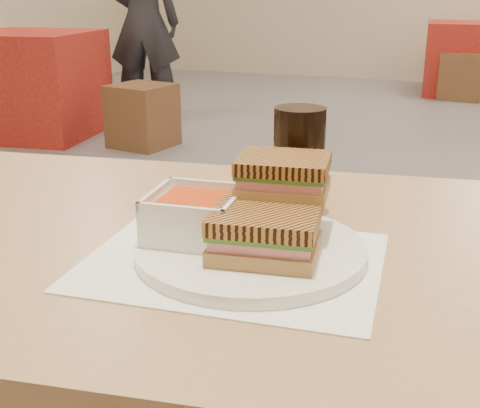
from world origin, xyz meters
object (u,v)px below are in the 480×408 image
(soup_bowl, at_px, (195,217))
(bg_chair_0r, at_px, (143,116))
(plate, at_px, (251,250))
(bg_table_2, at_px, (466,59))
(panini_lower, at_px, (265,234))
(cola_glass, at_px, (299,162))
(bg_table_0, at_px, (35,84))
(patron_a, at_px, (143,22))
(bg_chair_0l, at_px, (7,104))
(bg_chair_2l, at_px, (463,76))
(main_table, at_px, (217,313))

(soup_bowl, xyz_separation_m, bg_chair_0r, (-1.78, 3.14, -0.58))
(plate, distance_m, soup_bowl, 0.08)
(bg_chair_0r, bearing_deg, bg_table_2, 56.67)
(panini_lower, height_order, cola_glass, cola_glass)
(plate, distance_m, cola_glass, 0.19)
(panini_lower, bearing_deg, soup_bowl, 164.97)
(soup_bowl, distance_m, panini_lower, 0.10)
(bg_table_2, height_order, bg_chair_0r, bg_table_2)
(bg_table_0, relative_size, patron_a, 0.60)
(bg_chair_0r, relative_size, patron_a, 0.28)
(plate, bearing_deg, bg_table_2, 88.40)
(soup_bowl, relative_size, bg_chair_0r, 0.27)
(bg_chair_0l, distance_m, patron_a, 1.23)
(panini_lower, bearing_deg, bg_chair_0l, 133.67)
(bg_chair_2l, bearing_deg, main_table, -92.28)
(bg_table_2, xyz_separation_m, bg_chair_0r, (-2.03, -3.09, -0.14))
(main_table, distance_m, panini_lower, 0.20)
(plate, distance_m, bg_chair_2l, 5.92)
(soup_bowl, distance_m, bg_chair_0r, 3.66)
(plate, relative_size, bg_chair_0l, 0.61)
(panini_lower, distance_m, bg_chair_2l, 5.95)
(soup_bowl, bearing_deg, panini_lower, -15.03)
(cola_glass, height_order, bg_chair_0r, cola_glass)
(main_table, relative_size, panini_lower, 9.49)
(plate, height_order, bg_chair_2l, plate)
(bg_table_2, relative_size, bg_chair_0l, 1.83)
(cola_glass, bearing_deg, bg_chair_0r, 122.26)
(panini_lower, distance_m, bg_table_0, 4.29)
(bg_table_0, xyz_separation_m, bg_table_2, (2.95, 3.03, -0.02))
(patron_a, bearing_deg, plate, -60.29)
(soup_bowl, bearing_deg, bg_table_2, 87.72)
(cola_glass, bearing_deg, soup_bowl, -117.19)
(soup_bowl, height_order, bg_table_0, soup_bowl)
(plate, relative_size, bg_chair_2l, 0.63)
(main_table, relative_size, bg_table_0, 1.36)
(soup_bowl, bearing_deg, cola_glass, 62.81)
(plate, xyz_separation_m, bg_chair_2l, (0.17, 5.89, -0.54))
(bg_chair_0r, bearing_deg, bg_chair_2l, 53.63)
(panini_lower, xyz_separation_m, bg_table_2, (0.15, 6.26, -0.44))
(patron_a, bearing_deg, bg_table_0, -124.99)
(cola_glass, distance_m, patron_a, 4.40)
(bg_table_0, bearing_deg, main_table, -49.38)
(bg_table_0, distance_m, bg_table_2, 4.23)
(main_table, distance_m, bg_table_0, 4.17)
(bg_table_0, xyz_separation_m, bg_chair_2l, (2.94, 2.69, -0.15))
(panini_lower, bearing_deg, main_table, 142.23)
(patron_a, bearing_deg, cola_glass, -59.02)
(bg_table_0, height_order, bg_table_2, bg_table_0)
(plate, distance_m, bg_chair_0r, 3.69)
(soup_bowl, distance_m, patron_a, 4.50)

